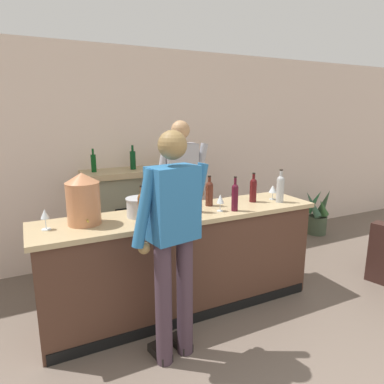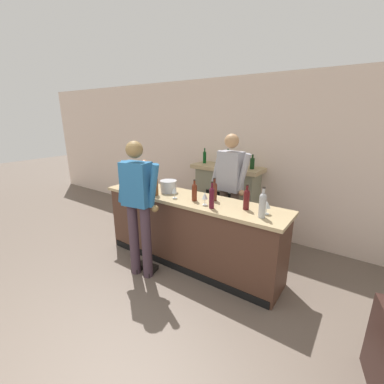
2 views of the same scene
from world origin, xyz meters
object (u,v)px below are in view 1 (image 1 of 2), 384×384
at_px(wine_bottle_burgundy_dark, 235,196).
at_px(wine_glass_mid_counter, 273,189).
at_px(wine_glass_front_right, 45,215).
at_px(fireplace_stone, 135,216).
at_px(person_bartender, 181,193).
at_px(wine_glass_front_left, 174,206).
at_px(wine_bottle_port_short, 280,188).
at_px(wine_glass_near_bucket, 220,199).
at_px(person_customer, 173,239).
at_px(copper_dispenser, 83,198).
at_px(wine_bottle_cabernet_heavy, 253,189).
at_px(wine_bottle_riesling_slim, 142,207).
at_px(potted_plant_corner, 318,215).
at_px(ice_bucket_steel, 140,207).
at_px(wine_bottle_chardonnay_pale, 209,192).
at_px(wine_bottle_merlot_tall, 198,199).

bearing_deg(wine_bottle_burgundy_dark, wine_glass_mid_counter, 17.43).
bearing_deg(wine_glass_mid_counter, wine_bottle_burgundy_dark, -162.57).
distance_m(wine_bottle_burgundy_dark, wine_glass_mid_counter, 0.65).
distance_m(wine_bottle_burgundy_dark, wine_glass_front_right, 1.68).
relative_size(fireplace_stone, person_bartender, 0.83).
bearing_deg(wine_glass_front_left, person_bartender, 61.53).
bearing_deg(wine_bottle_port_short, wine_bottle_burgundy_dark, -173.63).
bearing_deg(wine_glass_near_bucket, wine_bottle_burgundy_dark, -20.82).
distance_m(person_customer, wine_glass_front_right, 1.07).
bearing_deg(person_customer, copper_dispenser, 128.75).
height_order(person_bartender, wine_glass_front_left, person_bartender).
bearing_deg(wine_bottle_cabernet_heavy, wine_bottle_riesling_slim, -171.03).
height_order(wine_bottle_cabernet_heavy, wine_glass_front_right, wine_bottle_cabernet_heavy).
bearing_deg(potted_plant_corner, wine_glass_mid_counter, -150.50).
relative_size(ice_bucket_steel, wine_bottle_chardonnay_pale, 0.80).
relative_size(potted_plant_corner, wine_bottle_cabernet_heavy, 2.42).
relative_size(wine_bottle_cabernet_heavy, wine_bottle_merlot_tall, 1.08).
height_order(wine_bottle_burgundy_dark, wine_glass_front_right, wine_bottle_burgundy_dark).
xyz_separation_m(wine_bottle_riesling_slim, wine_bottle_chardonnay_pale, (0.80, 0.27, -0.01)).
height_order(wine_bottle_port_short, wine_bottle_burgundy_dark, wine_bottle_port_short).
distance_m(copper_dispenser, wine_bottle_merlot_tall, 1.04).
bearing_deg(wine_bottle_port_short, wine_bottle_merlot_tall, 177.33).
xyz_separation_m(wine_bottle_burgundy_dark, wine_glass_mid_counter, (0.62, 0.19, -0.03)).
bearing_deg(person_bartender, copper_dispenser, -152.67).
relative_size(fireplace_stone, wine_bottle_cabernet_heavy, 4.95).
height_order(wine_bottle_cabernet_heavy, wine_glass_near_bucket, wine_bottle_cabernet_heavy).
relative_size(wine_bottle_riesling_slim, wine_bottle_port_short, 0.96).
distance_m(wine_glass_mid_counter, wine_glass_front_right, 2.29).
bearing_deg(wine_glass_front_right, fireplace_stone, 48.63).
bearing_deg(person_customer, wine_glass_front_right, 142.40).
xyz_separation_m(wine_bottle_port_short, wine_glass_front_right, (-2.28, 0.14, -0.03)).
bearing_deg(wine_bottle_riesling_slim, person_customer, -77.73).
bearing_deg(person_customer, potted_plant_corner, 26.90).
height_order(person_customer, wine_bottle_cabernet_heavy, person_customer).
xyz_separation_m(copper_dispenser, wine_bottle_chardonnay_pale, (1.24, 0.04, -0.08)).
height_order(ice_bucket_steel, wine_glass_mid_counter, ice_bucket_steel).
bearing_deg(wine_bottle_merlot_tall, wine_bottle_riesling_slim, -169.21).
bearing_deg(wine_bottle_merlot_tall, potted_plant_corner, 21.83).
distance_m(wine_bottle_riesling_slim, wine_bottle_cabernet_heavy, 1.30).
relative_size(wine_bottle_burgundy_dark, wine_glass_near_bucket, 2.01).
xyz_separation_m(potted_plant_corner, person_bartender, (-2.62, -0.38, 0.72)).
bearing_deg(copper_dispenser, potted_plant_corner, 14.63).
bearing_deg(wine_bottle_burgundy_dark, wine_bottle_merlot_tall, 161.42).
bearing_deg(wine_glass_front_right, wine_bottle_port_short, -3.61).
relative_size(ice_bucket_steel, wine_bottle_merlot_tall, 0.85).
relative_size(copper_dispenser, wine_bottle_merlot_tall, 1.52).
xyz_separation_m(fireplace_stone, person_bartender, (0.37, -0.64, 0.40)).
distance_m(person_customer, wine_bottle_burgundy_dark, 0.95).
xyz_separation_m(ice_bucket_steel, wine_glass_front_right, (-0.79, -0.01, 0.03)).
bearing_deg(wine_bottle_riesling_slim, wine_glass_front_right, 164.11).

